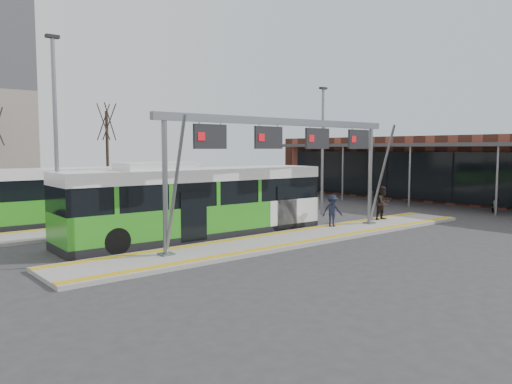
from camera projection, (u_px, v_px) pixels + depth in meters
ground at (298, 239)px, 22.23m from camera, size 120.00×120.00×0.00m
platform_main at (298, 238)px, 22.23m from camera, size 22.00×3.00×0.15m
platform_second at (134, 225)px, 25.78m from camera, size 20.00×3.00×0.15m
tactile_main at (298, 236)px, 22.22m from camera, size 22.00×2.65×0.02m
tactile_second at (124, 221)px, 26.66m from camera, size 20.00×0.35×0.02m
gantry at (289, 143)px, 21.83m from camera, size 13.00×1.68×5.20m
station_building at (461, 168)px, 39.01m from camera, size 11.50×32.00×5.00m
hero_bus at (198, 203)px, 22.52m from camera, size 12.63×3.04×3.45m
bg_bus_green at (50, 198)px, 26.05m from camera, size 12.06×2.83×3.00m
passenger_a at (371, 205)px, 27.28m from camera, size 0.69×0.61×1.59m
passenger_b at (383, 203)px, 27.28m from camera, size 0.94×0.76×1.83m
passenger_c at (332, 211)px, 24.87m from camera, size 1.19×1.02×1.60m
bicycle_d at (495, 205)px, 31.55m from camera, size 1.54×0.72×0.89m
tree_mid at (107, 122)px, 46.45m from camera, size 1.40×1.40×8.53m
lamp_west at (56, 139)px, 19.26m from camera, size 0.50×0.25×8.35m
lamp_east at (323, 147)px, 30.31m from camera, size 0.50×0.25×7.72m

